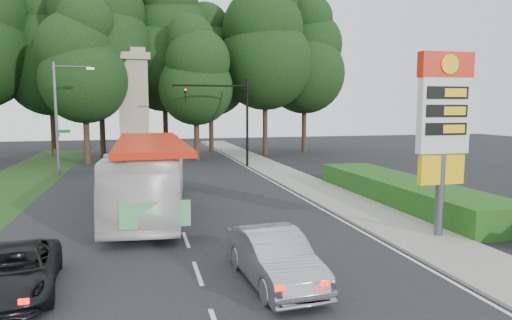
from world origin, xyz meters
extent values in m
plane|color=black|center=(0.00, 0.00, 0.00)|extent=(120.00, 120.00, 0.00)
cube|color=black|center=(0.00, 12.00, 0.01)|extent=(14.00, 80.00, 0.02)
cube|color=gray|center=(8.50, 12.00, 0.06)|extent=(3.00, 80.00, 0.12)
cube|color=#193814|center=(-9.50, 18.00, 0.01)|extent=(5.00, 50.00, 0.02)
cube|color=#184412|center=(11.50, 8.00, 0.60)|extent=(3.00, 14.00, 1.20)
cylinder|color=#59595E|center=(9.20, 2.00, 1.60)|extent=(0.32, 0.32, 3.20)
cube|color=yellow|center=(9.20, 2.00, 2.60)|extent=(1.80, 0.25, 1.10)
cube|color=silver|center=(9.20, 2.00, 4.60)|extent=(2.00, 0.35, 2.80)
cube|color=red|center=(9.20, 2.00, 6.40)|extent=(2.10, 0.40, 0.90)
cylinder|color=yellow|center=(9.20, 1.78, 6.40)|extent=(0.70, 0.05, 0.70)
cube|color=black|center=(9.20, 1.81, 5.40)|extent=(1.70, 0.04, 0.45)
cube|color=black|center=(9.20, 1.81, 4.75)|extent=(1.70, 0.04, 0.45)
cube|color=black|center=(9.20, 1.81, 4.10)|extent=(1.70, 0.04, 0.45)
cylinder|color=black|center=(7.00, 24.00, 3.60)|extent=(0.20, 0.20, 7.20)
cylinder|color=black|center=(4.00, 24.00, 6.60)|extent=(6.00, 0.14, 0.14)
imported|color=black|center=(2.00, 24.00, 6.35)|extent=(0.18, 0.22, 1.10)
sphere|color=#FF0C05|center=(2.00, 23.85, 6.25)|extent=(0.18, 0.18, 0.18)
cylinder|color=#59595E|center=(-7.20, 22.00, 4.00)|extent=(0.20, 0.20, 8.00)
cylinder|color=#59595E|center=(-6.00, 22.00, 7.70)|extent=(2.40, 0.12, 0.12)
cube|color=#FFE599|center=(-4.80, 22.00, 7.60)|extent=(0.50, 0.22, 0.14)
cube|color=#0C591E|center=(-6.75, 22.00, 3.20)|extent=(0.85, 0.04, 0.22)
cube|color=#0C591E|center=(-7.20, 22.45, 2.90)|extent=(0.04, 0.85, 0.22)
cube|color=gray|center=(-2.00, 30.00, 4.50)|extent=(2.50, 2.50, 9.00)
cube|color=gray|center=(-2.00, 30.00, 9.30)|extent=(3.00, 3.00, 0.60)
cube|color=gray|center=(-2.00, 30.00, 9.80)|extent=(2.20, 2.20, 0.50)
cylinder|color=#2D2116|center=(-10.00, 37.00, 2.70)|extent=(0.50, 0.50, 5.40)
sphere|color=black|center=(-10.00, 37.00, 8.25)|extent=(8.40, 8.40, 8.40)
sphere|color=black|center=(-10.00, 37.00, 11.25)|extent=(7.20, 7.20, 7.20)
sphere|color=black|center=(-10.00, 37.00, 13.80)|extent=(5.40, 5.40, 5.40)
cylinder|color=#2D2116|center=(-5.00, 33.00, 3.24)|extent=(0.50, 0.50, 6.48)
sphere|color=black|center=(-5.00, 33.00, 9.90)|extent=(10.08, 10.08, 10.08)
sphere|color=black|center=(-5.00, 33.00, 13.50)|extent=(8.64, 8.64, 8.64)
cylinder|color=#2D2116|center=(1.00, 35.00, 2.97)|extent=(0.50, 0.50, 5.94)
sphere|color=black|center=(1.00, 35.00, 9.08)|extent=(9.24, 9.24, 9.24)
sphere|color=black|center=(1.00, 35.00, 12.38)|extent=(7.92, 7.92, 7.92)
sphere|color=black|center=(1.00, 35.00, 15.18)|extent=(5.94, 5.94, 5.94)
cylinder|color=#2D2116|center=(6.00, 37.00, 2.61)|extent=(0.50, 0.50, 5.22)
sphere|color=black|center=(6.00, 37.00, 7.97)|extent=(8.12, 8.12, 8.12)
sphere|color=black|center=(6.00, 37.00, 10.88)|extent=(6.96, 6.96, 6.96)
sphere|color=black|center=(6.00, 37.00, 13.34)|extent=(5.22, 5.22, 5.22)
cylinder|color=#2D2116|center=(11.00, 33.00, 3.06)|extent=(0.50, 0.50, 6.12)
sphere|color=black|center=(11.00, 33.00, 9.35)|extent=(9.52, 9.52, 9.52)
sphere|color=black|center=(11.00, 33.00, 12.75)|extent=(8.16, 8.16, 8.16)
cylinder|color=#2D2116|center=(16.00, 35.00, 2.79)|extent=(0.50, 0.50, 5.58)
sphere|color=black|center=(16.00, 35.00, 8.53)|extent=(8.68, 8.68, 8.68)
sphere|color=black|center=(16.00, 35.00, 11.62)|extent=(7.44, 7.44, 7.44)
sphere|color=black|center=(16.00, 35.00, 14.26)|extent=(5.58, 5.58, 5.58)
cylinder|color=#2D2116|center=(-6.00, 29.00, 2.34)|extent=(0.50, 0.50, 4.68)
sphere|color=black|center=(-6.00, 29.00, 7.15)|extent=(7.28, 7.28, 7.28)
sphere|color=black|center=(-6.00, 29.00, 9.75)|extent=(6.24, 6.24, 6.24)
sphere|color=black|center=(-6.00, 29.00, 11.96)|extent=(4.68, 4.68, 4.68)
cylinder|color=#2D2116|center=(3.50, 29.50, 2.16)|extent=(0.50, 0.50, 4.32)
sphere|color=black|center=(3.50, 29.50, 6.60)|extent=(6.72, 6.72, 6.72)
sphere|color=black|center=(3.50, 29.50, 9.00)|extent=(5.76, 5.76, 5.76)
sphere|color=black|center=(3.50, 29.50, 11.04)|extent=(4.32, 4.32, 4.32)
imported|color=white|center=(-1.10, 9.18, 1.69)|extent=(4.00, 12.34, 3.38)
imported|color=#A2A4A9|center=(1.99, -0.71, 0.74)|extent=(1.88, 4.60, 1.48)
imported|color=black|center=(-4.80, 0.24, 0.62)|extent=(2.45, 4.62, 1.24)
camera|label=1|loc=(-1.52, -12.46, 4.87)|focal=32.00mm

